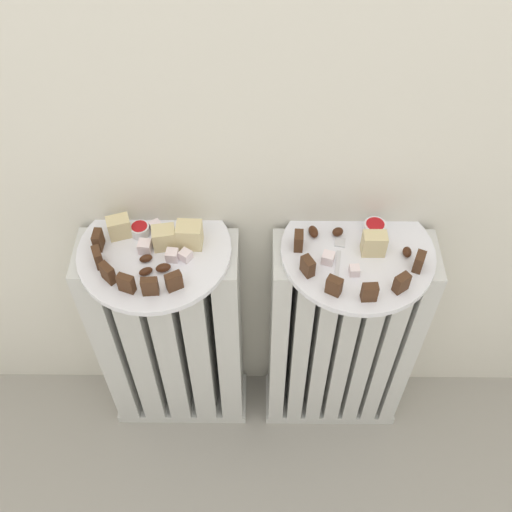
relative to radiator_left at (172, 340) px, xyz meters
name	(u,v)px	position (x,y,z in m)	size (l,w,h in m)	color
ground_plane	(255,507)	(0.20, -0.28, -0.31)	(6.00, 6.00, 0.00)	gray
radiator_left	(172,340)	(0.00, 0.00, 0.00)	(0.34, 0.13, 0.63)	silver
radiator_right	(340,341)	(0.39, 0.00, 0.00)	(0.34, 0.13, 0.63)	silver
plate_left	(155,251)	(0.00, 0.00, 0.32)	(0.30, 0.30, 0.01)	white
plate_right	(358,252)	(0.39, 0.00, 0.32)	(0.30, 0.30, 0.01)	white
dark_cake_slice_left_0	(98,240)	(-0.10, 0.00, 0.35)	(0.03, 0.01, 0.04)	#472B19
dark_cake_slice_left_1	(98,257)	(-0.10, -0.04, 0.35)	(0.03, 0.01, 0.04)	#472B19
dark_cake_slice_left_2	(108,273)	(-0.07, -0.07, 0.35)	(0.03, 0.01, 0.04)	#472B19
dark_cake_slice_left_3	(126,283)	(-0.04, -0.10, 0.35)	(0.03, 0.01, 0.04)	#472B19
dark_cake_slice_left_4	(150,286)	(0.01, -0.10, 0.35)	(0.03, 0.01, 0.04)	#472B19
dark_cake_slice_left_5	(174,281)	(0.05, -0.09, 0.35)	(0.03, 0.01, 0.04)	#472B19
marble_cake_slice_left_0	(164,238)	(0.02, 0.01, 0.35)	(0.04, 0.03, 0.05)	beige
marble_cake_slice_left_1	(119,227)	(-0.07, 0.04, 0.35)	(0.04, 0.03, 0.04)	beige
marble_cake_slice_left_2	(190,235)	(0.07, 0.01, 0.35)	(0.05, 0.04, 0.05)	beige
turkish_delight_left_0	(186,255)	(0.06, -0.02, 0.34)	(0.02, 0.02, 0.02)	white
turkish_delight_left_1	(156,227)	(0.00, 0.05, 0.34)	(0.02, 0.02, 0.02)	white
turkish_delight_left_2	(172,255)	(0.04, -0.02, 0.34)	(0.02, 0.02, 0.02)	white
turkish_delight_left_3	(145,247)	(-0.02, 0.00, 0.34)	(0.02, 0.02, 0.02)	white
medjool_date_left_0	(163,268)	(0.02, -0.05, 0.34)	(0.03, 0.02, 0.02)	#3D1E0F
medjool_date_left_1	(146,271)	(-0.01, -0.06, 0.34)	(0.03, 0.02, 0.01)	#3D1E0F
medjool_date_left_2	(146,258)	(-0.01, -0.03, 0.34)	(0.02, 0.02, 0.01)	#3D1E0F
jam_bowl_left	(140,229)	(-0.03, 0.04, 0.34)	(0.04, 0.04, 0.02)	white
dark_cake_slice_right_0	(299,241)	(0.28, 0.01, 0.35)	(0.03, 0.02, 0.04)	#472B19
dark_cake_slice_right_1	(308,266)	(0.29, -0.06, 0.35)	(0.03, 0.02, 0.04)	#472B19
dark_cake_slice_right_2	(334,286)	(0.34, -0.10, 0.35)	(0.03, 0.02, 0.04)	#472B19
dark_cake_slice_right_3	(370,292)	(0.40, -0.11, 0.35)	(0.03, 0.02, 0.04)	#472B19
dark_cake_slice_right_4	(402,283)	(0.46, -0.09, 0.35)	(0.03, 0.02, 0.04)	#472B19
dark_cake_slice_right_5	(419,262)	(0.50, -0.04, 0.35)	(0.03, 0.02, 0.04)	#472B19
marble_cake_slice_right_0	(374,244)	(0.42, 0.00, 0.35)	(0.04, 0.03, 0.05)	beige
turkish_delight_right_0	(328,258)	(0.33, -0.03, 0.34)	(0.02, 0.02, 0.02)	white
turkish_delight_right_1	(354,271)	(0.38, -0.06, 0.34)	(0.02, 0.02, 0.02)	white
medjool_date_right_0	(407,252)	(0.48, -0.01, 0.34)	(0.02, 0.02, 0.02)	#3D1E0F
medjool_date_right_1	(338,232)	(0.35, 0.04, 0.34)	(0.02, 0.02, 0.02)	#3D1E0F
medjool_date_right_2	(313,232)	(0.31, 0.04, 0.34)	(0.03, 0.02, 0.02)	#3D1E0F
jam_bowl_right	(374,228)	(0.42, 0.04, 0.34)	(0.04, 0.04, 0.03)	white
fork	(339,255)	(0.35, -0.01, 0.33)	(0.03, 0.10, 0.00)	silver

